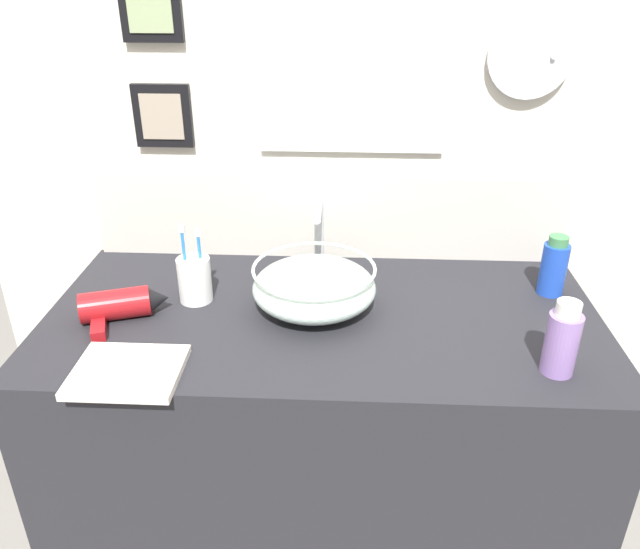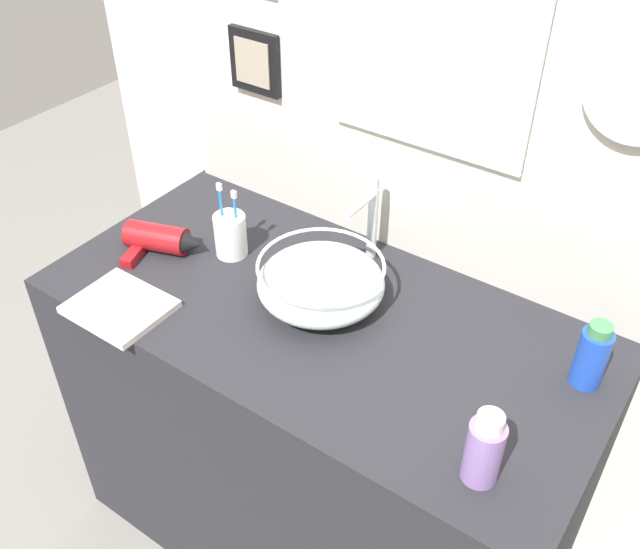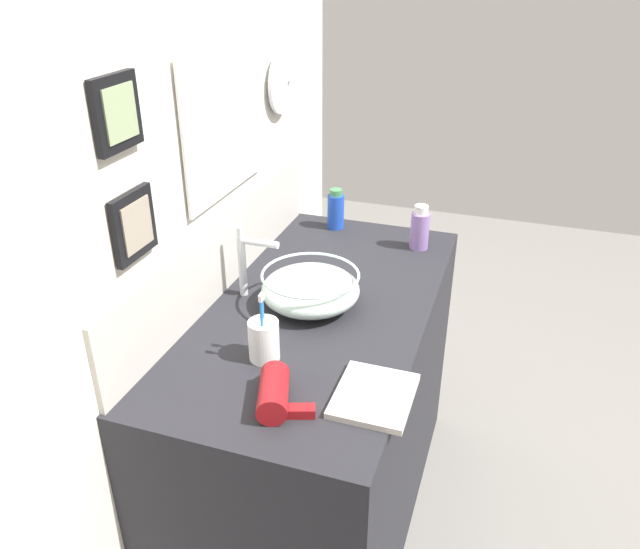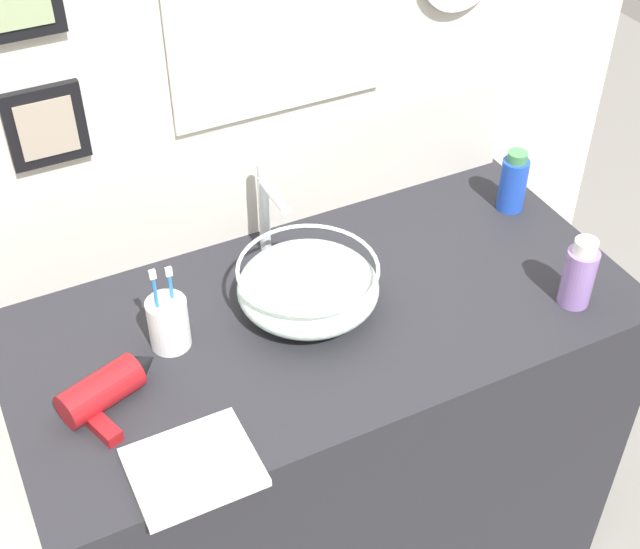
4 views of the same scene
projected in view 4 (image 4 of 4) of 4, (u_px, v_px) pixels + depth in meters
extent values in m
cube|color=#232328|center=(322.00, 448.00, 2.08)|extent=(1.27, 0.63, 0.87)
cube|color=silver|center=(248.00, 101.00, 1.83)|extent=(1.90, 0.06, 2.35)
cube|color=beige|center=(260.00, 187.00, 1.93)|extent=(1.24, 0.02, 0.23)
cube|color=white|center=(278.00, 14.00, 1.71)|extent=(0.40, 0.01, 0.35)
cube|color=white|center=(279.00, 16.00, 1.70)|extent=(0.46, 0.01, 0.41)
cube|color=black|center=(46.00, 126.00, 1.62)|extent=(0.14, 0.02, 0.15)
cube|color=gray|center=(47.00, 129.00, 1.61)|extent=(0.10, 0.01, 0.11)
ellipsoid|color=silver|center=(308.00, 287.00, 1.77)|extent=(0.28, 0.28, 0.11)
torus|color=silver|center=(308.00, 268.00, 1.74)|extent=(0.28, 0.28, 0.01)
torus|color=#B2B7BC|center=(308.00, 306.00, 1.80)|extent=(0.11, 0.11, 0.01)
cylinder|color=silver|center=(264.00, 214.00, 1.89)|extent=(0.02, 0.02, 0.19)
cylinder|color=silver|center=(274.00, 195.00, 1.80)|extent=(0.02, 0.12, 0.02)
cylinder|color=silver|center=(262.00, 170.00, 1.82)|extent=(0.02, 0.02, 0.03)
cylinder|color=maroon|center=(101.00, 391.00, 1.59)|extent=(0.17, 0.11, 0.07)
cone|color=black|center=(144.00, 363.00, 1.64)|extent=(0.06, 0.07, 0.06)
cube|color=maroon|center=(101.00, 426.00, 1.55)|extent=(0.06, 0.09, 0.02)
cylinder|color=white|center=(169.00, 323.00, 1.69)|extent=(0.08, 0.08, 0.11)
cylinder|color=blue|center=(174.00, 307.00, 1.68)|extent=(0.01, 0.01, 0.16)
cube|color=white|center=(169.00, 272.00, 1.63)|extent=(0.01, 0.01, 0.02)
cylinder|color=blue|center=(159.00, 313.00, 1.66)|extent=(0.01, 0.01, 0.17)
cube|color=white|center=(152.00, 274.00, 1.60)|extent=(0.01, 0.01, 0.02)
cylinder|color=#8C6BB2|center=(578.00, 277.00, 1.78)|extent=(0.06, 0.06, 0.13)
cylinder|color=silver|center=(586.00, 247.00, 1.73)|extent=(0.05, 0.05, 0.03)
cylinder|color=blue|center=(513.00, 185.00, 2.03)|extent=(0.06, 0.06, 0.13)
cylinder|color=#3F7F4C|center=(517.00, 157.00, 1.98)|extent=(0.05, 0.05, 0.02)
cube|color=silver|center=(193.00, 467.00, 1.49)|extent=(0.21, 0.18, 0.02)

